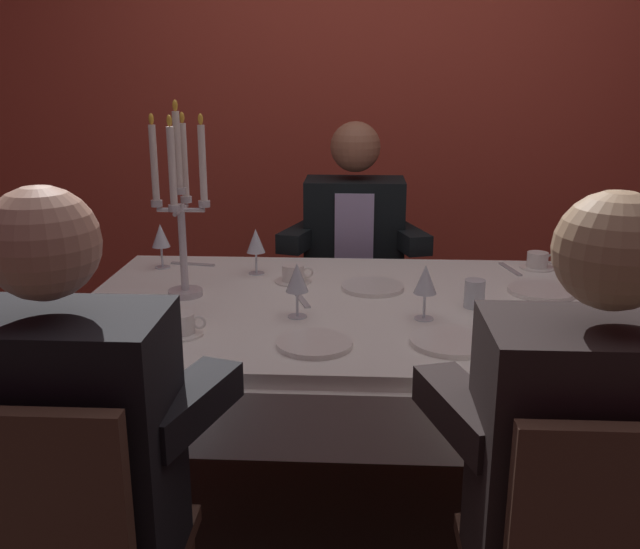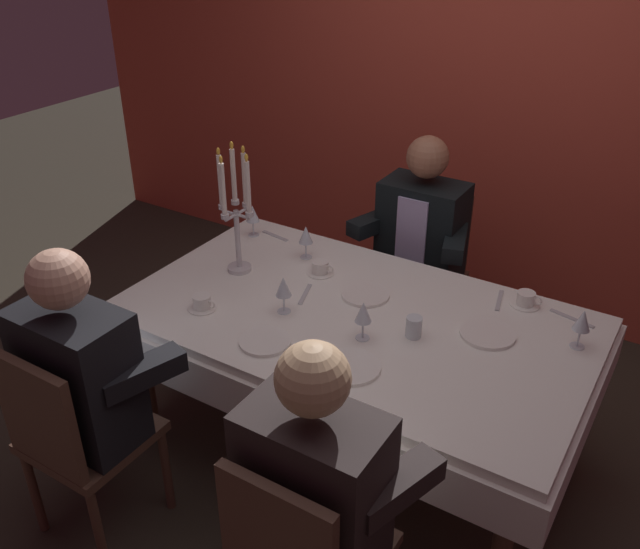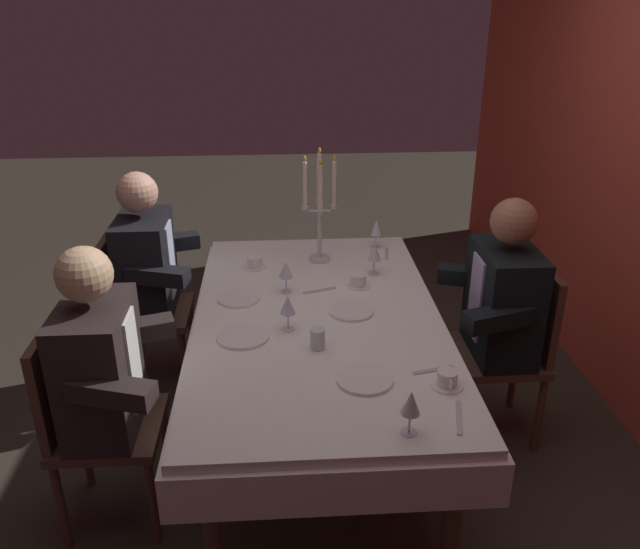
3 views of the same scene
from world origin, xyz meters
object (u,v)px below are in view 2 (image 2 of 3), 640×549
at_px(coffee_cup_1, 526,300).
at_px(dinner_plate_0, 265,341).
at_px(dinner_plate_3, 365,294).
at_px(coffee_cup_0, 321,268).
at_px(water_tumbler_0, 414,327).
at_px(seated_diner_1, 422,231).
at_px(dining_table, 354,338).
at_px(wine_glass_2, 363,313).
at_px(dinner_plate_2, 488,334).
at_px(coffee_cup_2, 202,303).
at_px(dinner_plate_1, 351,367).
at_px(wine_glass_3, 253,214).
at_px(wine_glass_1, 283,288).
at_px(wine_glass_0, 306,235).
at_px(candelabra, 236,212).
at_px(wine_glass_4, 583,321).
at_px(seated_diner_0, 77,376).
at_px(seated_diner_2, 312,488).

bearing_deg(coffee_cup_1, dinner_plate_0, -133.74).
relative_size(dinner_plate_3, coffee_cup_0, 1.57).
bearing_deg(water_tumbler_0, seated_diner_1, 112.35).
relative_size(dining_table, wine_glass_2, 11.83).
bearing_deg(coffee_cup_0, water_tumbler_0, -22.38).
distance_m(dinner_plate_2, dinner_plate_3, 0.55).
bearing_deg(coffee_cup_2, dinner_plate_1, -2.41).
height_order(dinner_plate_3, wine_glass_3, wine_glass_3).
bearing_deg(dinner_plate_0, dining_table, 61.99).
distance_m(water_tumbler_0, coffee_cup_1, 0.55).
bearing_deg(wine_glass_1, wine_glass_3, 136.47).
distance_m(wine_glass_0, wine_glass_3, 0.36).
distance_m(dining_table, candelabra, 0.76).
bearing_deg(dinner_plate_1, wine_glass_4, 40.82).
bearing_deg(wine_glass_3, seated_diner_0, -83.25).
bearing_deg(dining_table, coffee_cup_2, -151.99).
height_order(dining_table, wine_glass_2, wine_glass_2).
height_order(dinner_plate_0, coffee_cup_2, coffee_cup_2).
xyz_separation_m(coffee_cup_2, seated_diner_2, (0.92, -0.59, -0.03)).
height_order(wine_glass_0, seated_diner_2, seated_diner_2).
bearing_deg(dinner_plate_0, dinner_plate_3, 72.55).
height_order(dinner_plate_3, coffee_cup_1, coffee_cup_1).
distance_m(wine_glass_3, seated_diner_0, 1.28).
height_order(wine_glass_4, coffee_cup_0, wine_glass_4).
xyz_separation_m(dinner_plate_2, coffee_cup_0, (-0.82, 0.08, 0.02)).
distance_m(wine_glass_4, seated_diner_1, 1.14).
relative_size(water_tumbler_0, coffee_cup_2, 0.66).
height_order(candelabra, wine_glass_4, candelabra).
height_order(wine_glass_2, seated_diner_2, seated_diner_2).
height_order(candelabra, coffee_cup_2, candelabra).
xyz_separation_m(dinner_plate_0, seated_diner_1, (0.10, 1.25, -0.01)).
bearing_deg(dinner_plate_2, candelabra, -175.35).
bearing_deg(seated_diner_1, wine_glass_3, -144.03).
bearing_deg(wine_glass_0, wine_glass_2, -39.11).
bearing_deg(wine_glass_1, wine_glass_0, 112.22).
distance_m(wine_glass_0, coffee_cup_0, 0.19).
height_order(dinner_plate_3, seated_diner_2, seated_diner_2).
bearing_deg(candelabra, wine_glass_2, -13.88).
distance_m(coffee_cup_0, coffee_cup_2, 0.58).
relative_size(wine_glass_0, seated_diner_0, 0.13).
relative_size(water_tumbler_0, coffee_cup_1, 0.66).
distance_m(wine_glass_0, coffee_cup_1, 1.03).
height_order(coffee_cup_0, seated_diner_2, seated_diner_2).
height_order(wine_glass_3, coffee_cup_0, wine_glass_3).
distance_m(dining_table, coffee_cup_0, 0.40).
distance_m(water_tumbler_0, seated_diner_2, 0.87).
bearing_deg(seated_diner_2, wine_glass_3, 132.51).
height_order(dinner_plate_3, coffee_cup_2, coffee_cup_2).
distance_m(candelabra, dinner_plate_3, 0.68).
relative_size(dinner_plate_2, seated_diner_2, 0.18).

